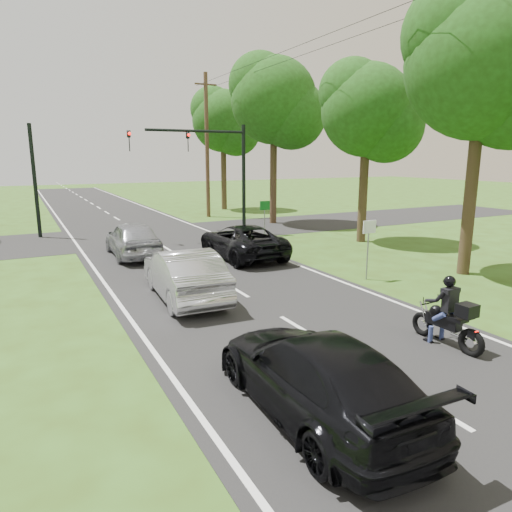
# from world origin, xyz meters

# --- Properties ---
(ground) EXTENTS (140.00, 140.00, 0.00)m
(ground) POSITION_xyz_m (0.00, 0.00, 0.00)
(ground) COLOR #314814
(ground) RESTS_ON ground
(road) EXTENTS (8.00, 100.00, 0.01)m
(road) POSITION_xyz_m (0.00, 10.00, 0.01)
(road) COLOR black
(road) RESTS_ON ground
(cross_road) EXTENTS (60.00, 7.00, 0.01)m
(cross_road) POSITION_xyz_m (0.00, 16.00, 0.01)
(cross_road) COLOR black
(cross_road) RESTS_ON ground
(motorcycle_rider) EXTENTS (0.55, 1.96, 1.68)m
(motorcycle_rider) POSITION_xyz_m (2.42, -2.43, 0.66)
(motorcycle_rider) COLOR black
(motorcycle_rider) RESTS_ON ground
(dark_suv) EXTENTS (2.42, 5.16, 1.43)m
(dark_suv) POSITION_xyz_m (2.35, 8.37, 0.73)
(dark_suv) COLOR black
(dark_suv) RESTS_ON road
(silver_sedan) EXTENTS (1.92, 4.78, 1.55)m
(silver_sedan) POSITION_xyz_m (-1.78, 3.84, 0.78)
(silver_sedan) COLOR silver
(silver_sedan) RESTS_ON road
(silver_suv) EXTENTS (1.93, 4.60, 1.56)m
(silver_suv) POSITION_xyz_m (-1.80, 10.72, 0.79)
(silver_suv) COLOR #9FA1A7
(silver_suv) RESTS_ON road
(dark_car_behind) EXTENTS (2.12, 4.88, 1.40)m
(dark_car_behind) POSITION_xyz_m (-1.90, -3.36, 0.71)
(dark_car_behind) COLOR black
(dark_car_behind) RESTS_ON road
(traffic_signal) EXTENTS (6.38, 0.44, 6.00)m
(traffic_signal) POSITION_xyz_m (3.34, 14.00, 4.14)
(traffic_signal) COLOR black
(traffic_signal) RESTS_ON ground
(signal_pole_far) EXTENTS (0.20, 0.20, 6.00)m
(signal_pole_far) POSITION_xyz_m (-5.20, 18.00, 3.00)
(signal_pole_far) COLOR black
(signal_pole_far) RESTS_ON ground
(utility_pole_far) EXTENTS (1.60, 0.28, 10.00)m
(utility_pole_far) POSITION_xyz_m (6.20, 22.00, 5.08)
(utility_pole_far) COLOR brown
(utility_pole_far) RESTS_ON ground
(sign_white) EXTENTS (0.55, 0.07, 2.12)m
(sign_white) POSITION_xyz_m (4.70, 2.98, 1.60)
(sign_white) COLOR slate
(sign_white) RESTS_ON ground
(sign_green) EXTENTS (0.55, 0.07, 2.12)m
(sign_green) POSITION_xyz_m (4.90, 10.98, 1.60)
(sign_green) COLOR slate
(sign_green) RESTS_ON ground
(tree_row_b) EXTENTS (5.60, 5.43, 10.06)m
(tree_row_b) POSITION_xyz_m (8.79, 1.76, 7.13)
(tree_row_b) COLOR #332316
(tree_row_b) RESTS_ON ground
(tree_row_c) EXTENTS (4.80, 4.65, 8.76)m
(tree_row_c) POSITION_xyz_m (9.75, 8.80, 6.23)
(tree_row_c) COLOR #332316
(tree_row_c) RESTS_ON ground
(tree_row_d) EXTENTS (5.76, 5.58, 10.45)m
(tree_row_d) POSITION_xyz_m (9.10, 16.76, 7.43)
(tree_row_d) COLOR #332316
(tree_row_d) RESTS_ON ground
(tree_row_e) EXTENTS (5.28, 5.12, 9.61)m
(tree_row_e) POSITION_xyz_m (9.48, 25.78, 6.83)
(tree_row_e) COLOR #332316
(tree_row_e) RESTS_ON ground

